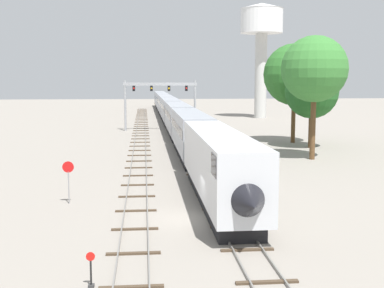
{
  "coord_description": "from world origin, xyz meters",
  "views": [
    {
      "loc": [
        -2.91,
        -29.42,
        8.2
      ],
      "look_at": [
        1.0,
        12.0,
        3.0
      ],
      "focal_mm": 47.46,
      "sensor_mm": 36.0,
      "label": 1
    }
  ],
  "objects_px": {
    "water_tower": "(262,29)",
    "stop_sign": "(68,176)",
    "trackside_tree_mid": "(312,92)",
    "switch_stand": "(91,275)",
    "trackside_tree_left": "(315,69)",
    "trackside_tree_right": "(294,75)",
    "signal_gantry": "(160,94)",
    "passenger_train": "(170,110)"
  },
  "relations": [
    {
      "from": "water_tower",
      "to": "stop_sign",
      "type": "relative_size",
      "value": 8.62
    },
    {
      "from": "stop_sign",
      "to": "trackside_tree_mid",
      "type": "bearing_deg",
      "value": 46.01
    },
    {
      "from": "switch_stand",
      "to": "stop_sign",
      "type": "distance_m",
      "value": 14.57
    },
    {
      "from": "trackside_tree_left",
      "to": "trackside_tree_right",
      "type": "height_order",
      "value": "trackside_tree_right"
    },
    {
      "from": "water_tower",
      "to": "trackside_tree_right",
      "type": "height_order",
      "value": "water_tower"
    },
    {
      "from": "signal_gantry",
      "to": "trackside_tree_left",
      "type": "xyz_separation_m",
      "value": [
        14.84,
        -32.6,
        3.33
      ]
    },
    {
      "from": "signal_gantry",
      "to": "stop_sign",
      "type": "distance_m",
      "value": 50.7
    },
    {
      "from": "switch_stand",
      "to": "stop_sign",
      "type": "bearing_deg",
      "value": 101.53
    },
    {
      "from": "signal_gantry",
      "to": "trackside_tree_right",
      "type": "distance_m",
      "value": 25.18
    },
    {
      "from": "signal_gantry",
      "to": "trackside_tree_mid",
      "type": "height_order",
      "value": "trackside_tree_mid"
    },
    {
      "from": "passenger_train",
      "to": "trackside_tree_right",
      "type": "xyz_separation_m",
      "value": [
        14.77,
        -30.71,
        6.38
      ]
    },
    {
      "from": "trackside_tree_mid",
      "to": "passenger_train",
      "type": "bearing_deg",
      "value": 113.16
    },
    {
      "from": "switch_stand",
      "to": "signal_gantry",
      "type": "bearing_deg",
      "value": 85.68
    },
    {
      "from": "passenger_train",
      "to": "trackside_tree_left",
      "type": "relative_size",
      "value": 11.38
    },
    {
      "from": "switch_stand",
      "to": "stop_sign",
      "type": "xyz_separation_m",
      "value": [
        -2.9,
        14.21,
        1.35
      ]
    },
    {
      "from": "stop_sign",
      "to": "trackside_tree_mid",
      "type": "distance_m",
      "value": 36.91
    },
    {
      "from": "signal_gantry",
      "to": "passenger_train",
      "type": "bearing_deg",
      "value": 79.71
    },
    {
      "from": "signal_gantry",
      "to": "switch_stand",
      "type": "relative_size",
      "value": 8.29
    },
    {
      "from": "water_tower",
      "to": "trackside_tree_right",
      "type": "xyz_separation_m",
      "value": [
        -5.86,
        -44.62,
        -10.31
      ]
    },
    {
      "from": "passenger_train",
      "to": "trackside_tree_left",
      "type": "xyz_separation_m",
      "value": [
        12.59,
        -45.0,
        6.75
      ]
    },
    {
      "from": "passenger_train",
      "to": "trackside_tree_mid",
      "type": "bearing_deg",
      "value": -66.84
    },
    {
      "from": "switch_stand",
      "to": "trackside_tree_mid",
      "type": "xyz_separation_m",
      "value": [
        22.5,
        40.53,
        6.33
      ]
    },
    {
      "from": "stop_sign",
      "to": "trackside_tree_right",
      "type": "xyz_separation_m",
      "value": [
        24.77,
        31.62,
        7.12
      ]
    },
    {
      "from": "trackside_tree_right",
      "to": "switch_stand",
      "type": "bearing_deg",
      "value": -115.51
    },
    {
      "from": "switch_stand",
      "to": "trackside_tree_mid",
      "type": "bearing_deg",
      "value": 60.96
    },
    {
      "from": "water_tower",
      "to": "trackside_tree_right",
      "type": "bearing_deg",
      "value": -97.48
    },
    {
      "from": "stop_sign",
      "to": "signal_gantry",
      "type": "bearing_deg",
      "value": 81.18
    },
    {
      "from": "trackside_tree_left",
      "to": "trackside_tree_mid",
      "type": "xyz_separation_m",
      "value": [
        2.81,
        8.98,
        -2.52
      ]
    },
    {
      "from": "passenger_train",
      "to": "switch_stand",
      "type": "height_order",
      "value": "passenger_train"
    },
    {
      "from": "trackside_tree_left",
      "to": "trackside_tree_right",
      "type": "relative_size",
      "value": 0.98
    },
    {
      "from": "trackside_tree_left",
      "to": "switch_stand",
      "type": "bearing_deg",
      "value": -121.98
    },
    {
      "from": "signal_gantry",
      "to": "trackside_tree_left",
      "type": "distance_m",
      "value": 35.98
    },
    {
      "from": "passenger_train",
      "to": "signal_gantry",
      "type": "bearing_deg",
      "value": -100.29
    },
    {
      "from": "water_tower",
      "to": "switch_stand",
      "type": "xyz_separation_m",
      "value": [
        -27.73,
        -90.45,
        -18.78
      ]
    },
    {
      "from": "trackside_tree_mid",
      "to": "trackside_tree_right",
      "type": "xyz_separation_m",
      "value": [
        -0.63,
        5.3,
        2.14
      ]
    },
    {
      "from": "passenger_train",
      "to": "signal_gantry",
      "type": "xyz_separation_m",
      "value": [
        -2.25,
        -12.4,
        3.42
      ]
    },
    {
      "from": "switch_stand",
      "to": "trackside_tree_right",
      "type": "xyz_separation_m",
      "value": [
        21.87,
        45.83,
        8.47
      ]
    },
    {
      "from": "water_tower",
      "to": "switch_stand",
      "type": "height_order",
      "value": "water_tower"
    },
    {
      "from": "trackside_tree_mid",
      "to": "switch_stand",
      "type": "bearing_deg",
      "value": -119.04
    },
    {
      "from": "trackside_tree_left",
      "to": "trackside_tree_right",
      "type": "bearing_deg",
      "value": 81.32
    },
    {
      "from": "stop_sign",
      "to": "passenger_train",
      "type": "bearing_deg",
      "value": 80.89
    },
    {
      "from": "trackside_tree_right",
      "to": "passenger_train",
      "type": "bearing_deg",
      "value": 115.69
    }
  ]
}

